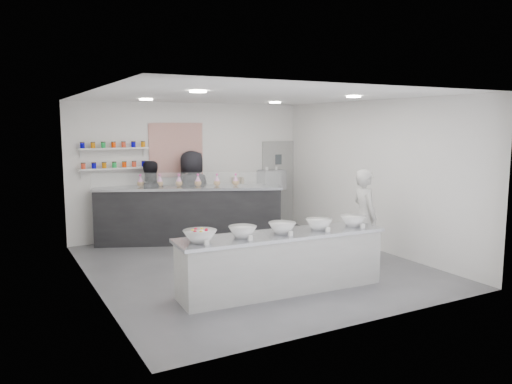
% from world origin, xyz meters
% --- Properties ---
extents(floor, '(6.00, 6.00, 0.00)m').
position_xyz_m(floor, '(0.00, 0.00, 0.00)').
color(floor, '#515156').
rests_on(floor, ground).
extents(ceiling, '(6.00, 6.00, 0.00)m').
position_xyz_m(ceiling, '(0.00, 0.00, 3.00)').
color(ceiling, white).
rests_on(ceiling, floor).
extents(back_wall, '(5.50, 0.00, 5.50)m').
position_xyz_m(back_wall, '(0.00, 3.00, 1.50)').
color(back_wall, white).
rests_on(back_wall, floor).
extents(left_wall, '(0.00, 6.00, 6.00)m').
position_xyz_m(left_wall, '(-2.75, 0.00, 1.50)').
color(left_wall, white).
rests_on(left_wall, floor).
extents(right_wall, '(0.00, 6.00, 6.00)m').
position_xyz_m(right_wall, '(2.75, 0.00, 1.50)').
color(right_wall, white).
rests_on(right_wall, floor).
extents(back_door, '(0.88, 0.04, 2.10)m').
position_xyz_m(back_door, '(2.30, 2.97, 1.05)').
color(back_door, gray).
rests_on(back_door, floor).
extents(pattern_panel, '(1.25, 0.03, 1.20)m').
position_xyz_m(pattern_panel, '(-0.35, 2.98, 1.95)').
color(pattern_panel, '#AE392A').
rests_on(pattern_panel, back_wall).
extents(jar_shelf_lower, '(1.45, 0.22, 0.04)m').
position_xyz_m(jar_shelf_lower, '(-1.75, 2.90, 1.60)').
color(jar_shelf_lower, silver).
rests_on(jar_shelf_lower, back_wall).
extents(jar_shelf_upper, '(1.45, 0.22, 0.04)m').
position_xyz_m(jar_shelf_upper, '(-1.75, 2.90, 2.02)').
color(jar_shelf_upper, silver).
rests_on(jar_shelf_upper, back_wall).
extents(preserve_jars, '(1.45, 0.10, 0.56)m').
position_xyz_m(preserve_jars, '(-1.75, 2.88, 1.88)').
color(preserve_jars, '#E94424').
rests_on(preserve_jars, jar_shelf_lower).
extents(downlight_0, '(0.24, 0.24, 0.02)m').
position_xyz_m(downlight_0, '(-1.40, -1.00, 2.98)').
color(downlight_0, white).
rests_on(downlight_0, ceiling).
extents(downlight_1, '(0.24, 0.24, 0.02)m').
position_xyz_m(downlight_1, '(1.40, -1.00, 2.98)').
color(downlight_1, white).
rests_on(downlight_1, ceiling).
extents(downlight_2, '(0.24, 0.24, 0.02)m').
position_xyz_m(downlight_2, '(-1.40, 1.60, 2.98)').
color(downlight_2, white).
rests_on(downlight_2, ceiling).
extents(downlight_3, '(0.24, 0.24, 0.02)m').
position_xyz_m(downlight_3, '(1.40, 1.60, 2.98)').
color(downlight_3, white).
rests_on(downlight_3, ceiling).
extents(prep_counter, '(3.31, 0.92, 0.89)m').
position_xyz_m(prep_counter, '(-0.25, -1.42, 0.45)').
color(prep_counter, '#ABABA6').
rests_on(prep_counter, floor).
extents(back_bar, '(3.88, 2.22, 1.21)m').
position_xyz_m(back_bar, '(-0.37, 2.18, 0.61)').
color(back_bar, black).
rests_on(back_bar, floor).
extents(sneeze_guard, '(3.55, 1.56, 0.33)m').
position_xyz_m(sneeze_guard, '(-0.51, 1.87, 1.38)').
color(sneeze_guard, white).
rests_on(sneeze_guard, back_bar).
extents(espresso_ledge, '(1.26, 0.40, 0.94)m').
position_xyz_m(espresso_ledge, '(1.55, 2.78, 0.47)').
color(espresso_ledge, '#ABABA6').
rests_on(espresso_ledge, floor).
extents(espresso_machine, '(0.61, 0.42, 0.46)m').
position_xyz_m(espresso_machine, '(2.00, 2.78, 1.17)').
color(espresso_machine, '#93969E').
rests_on(espresso_machine, espresso_ledge).
extents(cup_stacks, '(0.25, 0.24, 0.34)m').
position_xyz_m(cup_stacks, '(1.12, 2.78, 1.11)').
color(cup_stacks, tan).
rests_on(cup_stacks, espresso_ledge).
extents(prep_bowls, '(3.04, 0.68, 0.17)m').
position_xyz_m(prep_bowls, '(-0.25, -1.42, 0.98)').
color(prep_bowls, white).
rests_on(prep_bowls, prep_counter).
extents(label_cards, '(2.66, 0.04, 0.07)m').
position_xyz_m(label_cards, '(-0.22, -1.95, 0.93)').
color(label_cards, white).
rests_on(label_cards, prep_counter).
extents(cookie_bags, '(2.02, 0.99, 0.27)m').
position_xyz_m(cookie_bags, '(-0.37, 2.18, 1.35)').
color(cookie_bags, '#F08CD9').
rests_on(cookie_bags, back_bar).
extents(woman_prep, '(0.52, 0.69, 1.73)m').
position_xyz_m(woman_prep, '(1.85, -0.84, 0.86)').
color(woman_prep, beige).
rests_on(woman_prep, floor).
extents(staff_left, '(0.88, 0.70, 1.76)m').
position_xyz_m(staff_left, '(-1.11, 2.60, 0.88)').
color(staff_left, black).
rests_on(staff_left, floor).
extents(staff_right, '(1.03, 0.74, 1.95)m').
position_xyz_m(staff_right, '(-0.13, 2.60, 0.98)').
color(staff_right, black).
rests_on(staff_right, floor).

